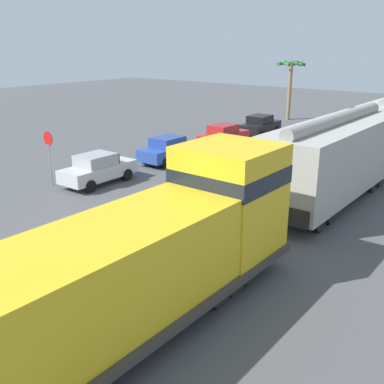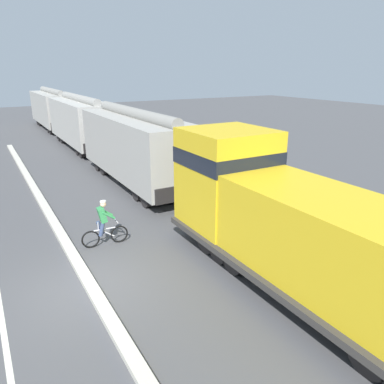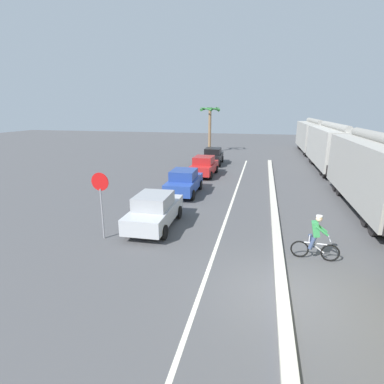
% 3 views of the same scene
% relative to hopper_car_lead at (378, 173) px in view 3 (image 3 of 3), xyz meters
% --- Properties ---
extents(ground_plane, '(120.00, 120.00, 0.00)m').
position_rel_hopper_car_lead_xyz_m(ground_plane, '(-5.24, -9.13, -2.08)').
color(ground_plane, '#4C4C4F').
extents(median_curb, '(0.36, 36.00, 0.16)m').
position_rel_hopper_car_lead_xyz_m(median_curb, '(-5.24, -3.13, -2.00)').
color(median_curb, beige).
rests_on(median_curb, ground).
extents(lane_stripe, '(0.14, 36.00, 0.01)m').
position_rel_hopper_car_lead_xyz_m(lane_stripe, '(-7.64, -3.13, -2.07)').
color(lane_stripe, silver).
rests_on(lane_stripe, ground).
extents(hopper_car_lead, '(2.90, 10.60, 4.18)m').
position_rel_hopper_car_lead_xyz_m(hopper_car_lead, '(0.00, 0.00, 0.00)').
color(hopper_car_lead, '#A3A199').
rests_on(hopper_car_lead, ground).
extents(hopper_car_middle, '(2.90, 10.60, 4.18)m').
position_rel_hopper_car_lead_xyz_m(hopper_car_middle, '(0.00, 11.60, 0.00)').
color(hopper_car_middle, '#B0AEA6').
rests_on(hopper_car_middle, ground).
extents(hopper_car_trailing, '(2.90, 10.60, 4.18)m').
position_rel_hopper_car_lead_xyz_m(hopper_car_trailing, '(0.00, 23.20, 0.00)').
color(hopper_car_trailing, '#A9A79F').
rests_on(hopper_car_trailing, ground).
extents(parked_car_silver, '(1.92, 4.25, 1.62)m').
position_rel_hopper_car_lead_xyz_m(parked_car_silver, '(-10.78, -4.99, -1.26)').
color(parked_car_silver, '#B7BABF').
rests_on(parked_car_silver, ground).
extents(parked_car_blue, '(1.91, 4.24, 1.62)m').
position_rel_hopper_car_lead_xyz_m(parked_car_blue, '(-10.87, 0.79, -1.26)').
color(parked_car_blue, '#28479E').
rests_on(parked_car_blue, ground).
extents(parked_car_red, '(1.91, 4.24, 1.62)m').
position_rel_hopper_car_lead_xyz_m(parked_car_red, '(-10.68, 6.56, -1.26)').
color(parked_car_red, red).
rests_on(parked_car_red, ground).
extents(parked_car_black, '(1.95, 4.26, 1.62)m').
position_rel_hopper_car_lead_xyz_m(parked_car_black, '(-10.82, 11.99, -1.26)').
color(parked_car_black, black).
rests_on(parked_car_black, ground).
extents(cyclist, '(1.71, 0.48, 1.71)m').
position_rel_hopper_car_lead_xyz_m(cyclist, '(-3.99, -6.64, -1.26)').
color(cyclist, black).
rests_on(cyclist, ground).
extents(stop_sign, '(0.76, 0.08, 2.88)m').
position_rel_hopper_car_lead_xyz_m(stop_sign, '(-12.46, -6.72, -0.05)').
color(stop_sign, gray).
rests_on(stop_sign, ground).
extents(palm_tree_near, '(2.70, 2.78, 5.76)m').
position_rel_hopper_car_lead_xyz_m(palm_tree_near, '(-12.67, 20.48, 2.27)').
color(palm_tree_near, '#846647').
rests_on(palm_tree_near, ground).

